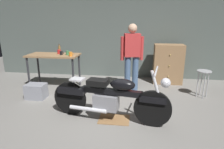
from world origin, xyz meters
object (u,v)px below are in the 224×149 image
storage_bin (36,91)px  mug_red_diner (59,52)px  mug_orange_travel (71,54)px  mug_green_speckled (68,53)px  motorcycle (110,97)px  shop_stool (204,77)px  bottle (59,49)px  person_standing (132,55)px  wooden_dresser (168,64)px  mug_black_matte (61,53)px

storage_bin → mug_red_diner: (0.26, 0.86, 0.78)m
mug_orange_travel → mug_green_speckled: mug_green_speckled is taller
motorcycle → shop_stool: motorcycle is taller
bottle → person_standing: bearing=-4.3°
storage_bin → wooden_dresser: bearing=26.3°
wooden_dresser → mug_red_diner: size_ratio=9.20×
mug_red_diner → motorcycle: bearing=-46.1°
shop_stool → bottle: bottle is taller
motorcycle → mug_green_speckled: (-1.28, 1.47, 0.51)m
shop_stool → mug_green_speckled: size_ratio=5.60×
motorcycle → person_standing: bearing=87.5°
mug_red_diner → mug_black_matte: size_ratio=1.12×
bottle → mug_orange_travel: bearing=-43.0°
storage_bin → mug_red_diner: size_ratio=3.68×
storage_bin → mug_orange_travel: bearing=39.5°
shop_stool → storage_bin: shop_stool is taller
storage_bin → mug_orange_travel: mug_orange_travel is taller
shop_stool → storage_bin: bearing=-171.4°
wooden_dresser → person_standing: bearing=-144.2°
wooden_dresser → bottle: bearing=-168.9°
mug_orange_travel → mug_red_diner: bearing=144.3°
mug_orange_travel → mug_green_speckled: 0.20m
motorcycle → storage_bin: (-1.82, 0.76, -0.28)m
person_standing → mug_orange_travel: 1.50m
person_standing → shop_stool: size_ratio=2.61×
shop_stool → mug_green_speckled: (-3.27, 0.13, 0.46)m
storage_bin → mug_green_speckled: 1.19m
shop_stool → mug_black_matte: (-3.44, 0.13, 0.45)m
person_standing → mug_green_speckled: person_standing is taller
storage_bin → bottle: 1.31m
mug_red_diner → mug_green_speckled: mug_green_speckled is taller
shop_stool → mug_orange_travel: (-3.14, -0.02, 0.46)m
mug_orange_travel → bottle: bottle is taller
mug_red_diner → bottle: bearing=106.5°
shop_stool → mug_black_matte: size_ratio=6.00×
motorcycle → mug_green_speckled: size_ratio=19.03×
shop_stool → mug_red_diner: size_ratio=5.35×
wooden_dresser → mug_orange_travel: wooden_dresser is taller
person_standing → bottle: size_ratio=6.93×
mug_green_speckled → mug_black_matte: 0.17m
storage_bin → mug_orange_travel: size_ratio=3.64×
bottle → wooden_dresser: bearing=11.1°
shop_stool → person_standing: bearing=171.1°
person_standing → motorcycle: bearing=66.7°
mug_orange_travel → motorcycle: bearing=-49.2°
person_standing → mug_black_matte: bearing=-7.4°
person_standing → wooden_dresser: person_standing is taller
mug_red_diner → mug_green_speckled: (0.29, -0.15, 0.00)m
motorcycle → person_standing: size_ratio=1.30×
wooden_dresser → mug_black_matte: 2.93m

